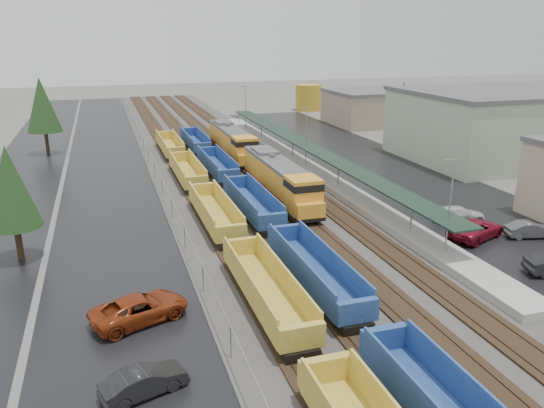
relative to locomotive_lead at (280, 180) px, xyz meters
The scene contains 22 objects.
ballast_strip 22.12m from the locomotive_lead, 95.22° to the left, with size 20.00×160.00×0.08m, color #302D2B.
trackbed 22.11m from the locomotive_lead, 95.22° to the left, with size 14.60×160.00×0.22m.
west_parking_lot 27.83m from the locomotive_lead, 127.81° to the left, with size 10.00×160.00×0.02m, color black.
west_road 34.85m from the locomotive_lead, 140.94° to the left, with size 9.00×160.00×0.02m, color black.
east_commuter_lot 20.89m from the locomotive_lead, 35.02° to the left, with size 16.00×100.00×0.02m, color black.
station_platform 14.17m from the locomotive_lead, 57.82° to the left, with size 3.00×80.00×8.00m.
chainlink_fence 23.39m from the locomotive_lead, 119.47° to the left, with size 0.08×160.04×2.02m.
industrial_buildings 36.64m from the locomotive_lead, 12.24° to the left, with size 32.52×75.30×9.50m.
distant_hills 177.83m from the locomotive_lead, 76.08° to the left, with size 301.00×140.00×25.20m.
tree_west_near 25.57m from the locomotive_lead, 161.37° to the right, with size 3.96×3.96×9.00m.
tree_west_far 40.82m from the locomotive_lead, 128.08° to the left, with size 4.84×4.84×11.00m.
tree_east 33.01m from the locomotive_lead, 37.44° to the left, with size 4.40×4.40×10.00m.
locomotive_lead is the anchor object (origin of this frame).
locomotive_trail 21.00m from the locomotive_lead, 90.00° to the left, with size 2.90×19.13×4.33m.
well_string_yellow 15.40m from the locomotive_lead, 121.40° to the right, with size 2.63×93.43×2.33m.
well_string_blue 12.17m from the locomotive_lead, 109.28° to the right, with size 2.63×94.17×2.33m.
storage_tank 69.57m from the locomotive_lead, 66.19° to the left, with size 5.77×5.77×5.77m, color #B38E23.
parked_car_west_b 32.12m from the locomotive_lead, 120.32° to the right, with size 4.22×1.47×1.39m, color black.
parked_car_west_c 25.99m from the locomotive_lead, 127.66° to the right, with size 5.93×2.73×1.65m, color maroon.
parked_car_east_b 19.77m from the locomotive_lead, 50.06° to the right, with size 5.78×2.67×1.61m, color maroon.
parked_car_east_c 17.88m from the locomotive_lead, 38.31° to the right, with size 4.78×1.94×1.39m, color silver.
parked_car_east_e 23.82m from the locomotive_lead, 43.70° to the right, with size 4.20×1.46×1.38m, color #4E5053.
Camera 1 is at (-14.90, -12.20, 16.75)m, focal length 35.00 mm.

